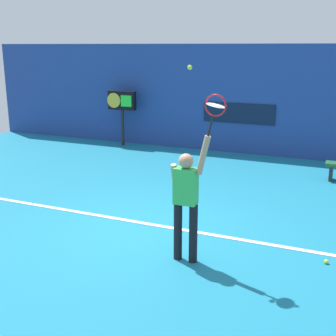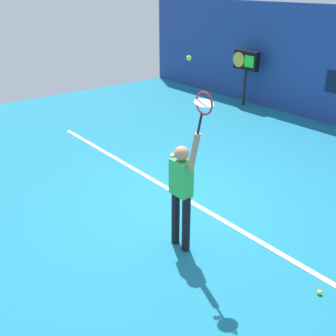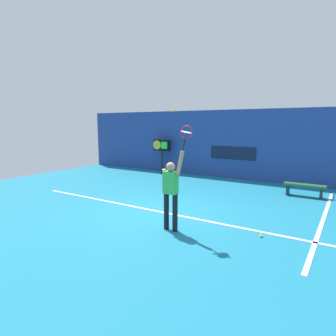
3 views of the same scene
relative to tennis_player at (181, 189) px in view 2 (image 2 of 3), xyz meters
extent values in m
plane|color=teal|center=(-1.16, 0.89, -1.01)|extent=(18.00, 18.00, 0.00)
cube|color=white|center=(-1.16, 1.06, -1.00)|extent=(10.00, 0.10, 0.01)
cylinder|color=black|center=(-0.13, 0.00, -0.55)|extent=(0.13, 0.13, 0.92)
cylinder|color=black|center=(0.12, 0.00, -0.55)|extent=(0.13, 0.13, 0.92)
cube|color=green|center=(-0.01, 0.00, 0.18)|extent=(0.34, 0.20, 0.55)
sphere|color=tan|center=(-0.01, 0.00, 0.57)|extent=(0.22, 0.22, 0.22)
cylinder|color=tan|center=(0.26, 0.00, 0.68)|extent=(0.22, 0.09, 0.59)
cylinder|color=tan|center=(-0.21, 0.08, 0.21)|extent=(0.09, 0.23, 0.58)
cylinder|color=black|center=(0.36, 0.00, 1.11)|extent=(0.10, 0.03, 0.30)
torus|color=red|center=(0.42, 0.00, 1.40)|extent=(0.38, 0.02, 0.38)
cylinder|color=silver|center=(0.42, 0.00, 1.40)|extent=(0.26, 0.27, 0.06)
sphere|color=#CCE033|center=(0.00, 0.09, 1.90)|extent=(0.07, 0.07, 0.07)
cylinder|color=black|center=(-4.93, 6.90, -0.42)|extent=(0.10, 0.10, 1.19)
cube|color=black|center=(-4.93, 6.90, 0.48)|extent=(0.95, 0.18, 0.60)
cylinder|color=gold|center=(-5.17, 6.80, 0.48)|extent=(0.48, 0.02, 0.48)
cube|color=#26D833|center=(-4.72, 6.80, 0.48)|extent=(0.38, 0.02, 0.36)
sphere|color=#CCE033|center=(2.01, 0.74, -0.98)|extent=(0.07, 0.07, 0.07)
camera|label=1|loc=(2.29, -5.92, 2.19)|focal=48.13mm
camera|label=2|loc=(4.13, -3.53, 2.81)|focal=44.03mm
camera|label=3|loc=(3.64, -5.76, 1.58)|focal=30.81mm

